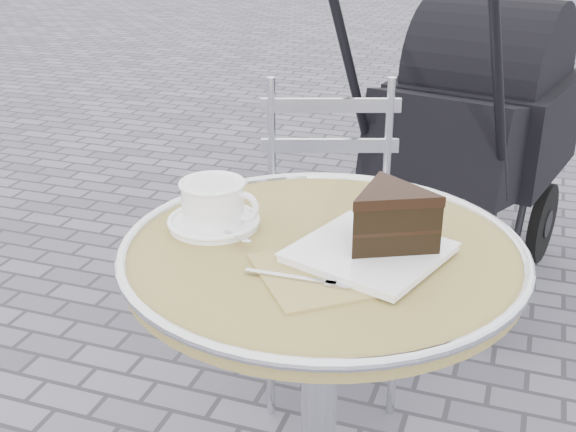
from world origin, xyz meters
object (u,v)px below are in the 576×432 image
(cafe_table, at_px, (321,326))
(bistro_chair, at_px, (330,200))
(baby_stroller, at_px, (471,141))
(cake_plate_set, at_px, (385,226))
(cappuccino_set, at_px, (214,207))

(cafe_table, bearing_deg, bistro_chair, 104.66)
(cafe_table, height_order, bistro_chair, bistro_chair)
(cafe_table, xyz_separation_m, bistro_chair, (-0.18, 0.68, -0.04))
(bistro_chair, bearing_deg, baby_stroller, 47.47)
(cake_plate_set, bearing_deg, cafe_table, -160.91)
(cafe_table, relative_size, baby_stroller, 0.63)
(cafe_table, xyz_separation_m, cake_plate_set, (0.11, 0.00, 0.22))
(cafe_table, relative_size, cappuccino_set, 4.06)
(cake_plate_set, relative_size, bistro_chair, 0.43)
(cappuccino_set, bearing_deg, bistro_chair, 87.78)
(cafe_table, distance_m, baby_stroller, 1.40)
(cafe_table, height_order, cappuccino_set, cappuccino_set)
(bistro_chair, bearing_deg, cafe_table, -94.57)
(cappuccino_set, bearing_deg, cafe_table, -3.94)
(baby_stroller, bearing_deg, cafe_table, -82.09)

